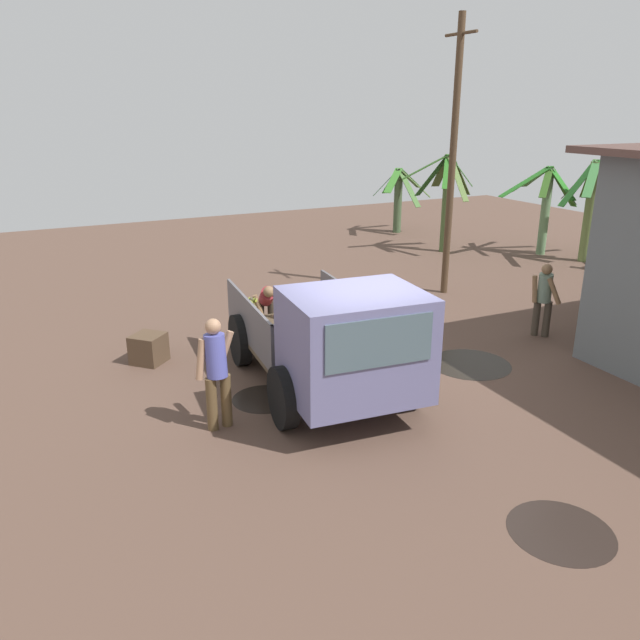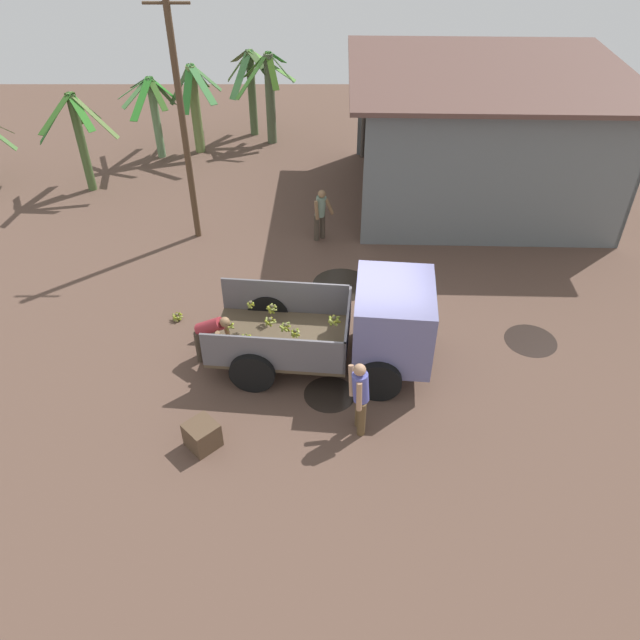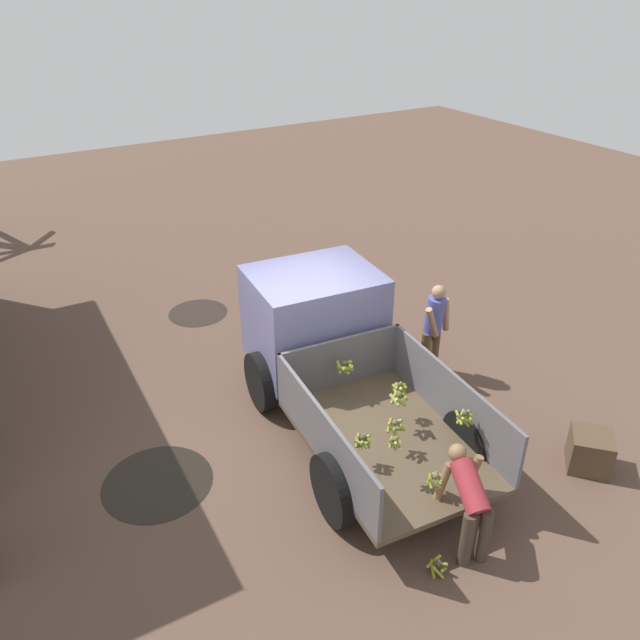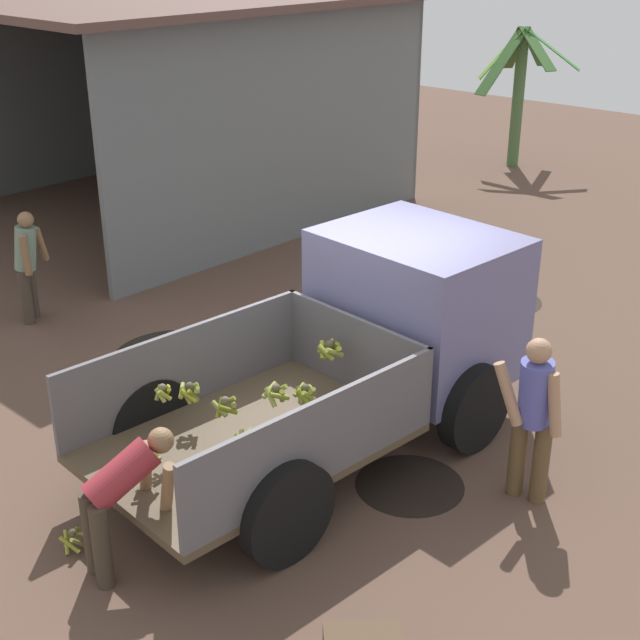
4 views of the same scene
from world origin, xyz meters
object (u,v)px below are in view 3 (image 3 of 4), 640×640
at_px(person_foreground_visitor, 434,326).
at_px(wooden_crate_0, 590,451).
at_px(banana_bunch_on_ground_1, 438,566).
at_px(cargo_truck, 327,340).
at_px(person_worker_loading, 469,499).

relative_size(person_foreground_visitor, wooden_crate_0, 3.09).
distance_m(person_foreground_visitor, banana_bunch_on_ground_1, 4.15).
bearing_deg(wooden_crate_0, cargo_truck, 35.26).
distance_m(person_foreground_visitor, person_worker_loading, 3.63).
bearing_deg(person_worker_loading, cargo_truck, 13.00).
relative_size(cargo_truck, person_worker_loading, 3.88).
height_order(cargo_truck, banana_bunch_on_ground_1, cargo_truck).
relative_size(cargo_truck, person_foreground_visitor, 2.84).
distance_m(banana_bunch_on_ground_1, wooden_crate_0, 2.93).
bearing_deg(cargo_truck, person_worker_loading, -176.69).
xyz_separation_m(person_foreground_visitor, banana_bunch_on_ground_1, (-3.20, 2.52, -0.79)).
bearing_deg(person_worker_loading, banana_bunch_on_ground_1, 123.26).
bearing_deg(banana_bunch_on_ground_1, person_worker_loading, -71.99).
xyz_separation_m(person_foreground_visitor, person_worker_loading, (-3.03, 1.99, -0.18)).
relative_size(cargo_truck, wooden_crate_0, 8.78).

